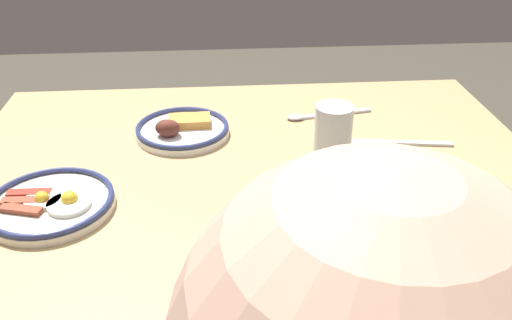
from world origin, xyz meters
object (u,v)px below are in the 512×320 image
at_px(plate_near_main, 181,129).
at_px(drinking_glass, 333,139).
at_px(butter_knife, 402,143).
at_px(tea_spoon, 318,115).
at_px(coffee_mug, 343,247).
at_px(plate_center_pancakes, 51,203).

xyz_separation_m(plate_near_main, drinking_glass, (-0.30, 0.15, 0.04)).
xyz_separation_m(butter_knife, tea_spoon, (0.16, -0.15, 0.00)).
bearing_deg(tea_spoon, coffee_mug, 83.46).
distance_m(plate_near_main, drinking_glass, 0.34).
xyz_separation_m(plate_center_pancakes, coffee_mug, (-0.46, 0.20, 0.04)).
height_order(plate_near_main, tea_spoon, plate_near_main).
relative_size(plate_near_main, drinking_glass, 1.61).
bearing_deg(plate_near_main, plate_center_pancakes, 51.46).
relative_size(coffee_mug, tea_spoon, 0.55).
height_order(butter_knife, tea_spoon, tea_spoon).
relative_size(plate_center_pancakes, drinking_glass, 1.72).
relative_size(plate_center_pancakes, coffee_mug, 1.92).
height_order(plate_center_pancakes, butter_knife, plate_center_pancakes).
bearing_deg(plate_near_main, drinking_glass, 153.19).
xyz_separation_m(plate_center_pancakes, drinking_glass, (-0.51, -0.11, 0.04)).
xyz_separation_m(coffee_mug, tea_spoon, (-0.06, -0.54, -0.05)).
bearing_deg(drinking_glass, coffee_mug, 81.26).
bearing_deg(coffee_mug, tea_spoon, -96.54).
height_order(plate_near_main, coffee_mug, coffee_mug).
bearing_deg(plate_near_main, butter_knife, 170.74).
bearing_deg(plate_center_pancakes, drinking_glass, -167.43).
height_order(plate_center_pancakes, drinking_glass, drinking_glass).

